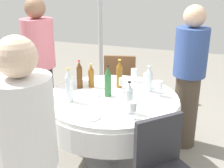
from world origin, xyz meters
name	(u,v)px	position (x,y,z in m)	size (l,w,h in m)	color
ground_plane	(112,162)	(0.00, 0.00, 0.00)	(10.00, 10.00, 0.00)	gray
dining_table	(112,111)	(0.00, 0.00, 0.59)	(1.29, 1.29, 0.74)	white
bottle_amber_mid	(91,76)	(0.17, 0.28, 0.85)	(0.06, 0.06, 0.25)	#8C5619
bottle_green_far	(108,82)	(0.00, 0.04, 0.88)	(0.07, 0.07, 0.31)	#2D6B38
bottle_amber_near	(119,74)	(0.26, 0.01, 0.88)	(0.06, 0.06, 0.30)	#8C5619
bottle_clear_east	(129,98)	(-0.28, -0.25, 0.87)	(0.07, 0.07, 0.28)	silver
bottle_clear_rear	(69,86)	(-0.23, 0.33, 0.89)	(0.07, 0.07, 0.32)	silver
bottle_brown_outer	(80,75)	(0.11, 0.38, 0.88)	(0.06, 0.06, 0.29)	#593314
bottle_clear_left	(149,79)	(0.25, -0.30, 0.86)	(0.07, 0.07, 0.26)	silver
wine_glass_east	(134,73)	(0.47, -0.09, 0.84)	(0.07, 0.07, 0.14)	white
wine_glass_rear	(122,82)	(0.15, -0.06, 0.84)	(0.07, 0.07, 0.14)	white
wine_glass_outer	(133,107)	(-0.38, -0.30, 0.84)	(0.07, 0.07, 0.15)	white
wine_glass_left	(159,86)	(0.16, -0.41, 0.84)	(0.07, 0.07, 0.15)	white
wine_glass_right	(147,78)	(0.34, -0.26, 0.84)	(0.07, 0.07, 0.15)	white
plate_right	(87,95)	(-0.05, 0.24, 0.75)	(0.26, 0.26, 0.02)	white
plate_north	(115,80)	(0.42, 0.11, 0.75)	(0.25, 0.25, 0.02)	white
plate_inner	(89,116)	(-0.46, 0.04, 0.75)	(0.20, 0.20, 0.02)	white
plate_west	(127,101)	(-0.07, -0.17, 0.75)	(0.21, 0.21, 0.02)	white
person_mid	(40,69)	(0.24, 0.92, 0.85)	(0.34, 0.34, 1.62)	#26262B
person_far	(29,162)	(-1.23, 0.08, 0.81)	(0.34, 0.34, 1.55)	#26262B
person_near	(189,77)	(0.61, -0.65, 0.82)	(0.34, 0.34, 1.56)	#4C3F33
chair_outer	(165,166)	(-0.61, -0.62, 0.52)	(0.57, 0.57, 0.87)	#2D2D33
chair_left	(120,79)	(1.07, 0.25, 0.52)	(0.48, 0.48, 0.87)	brown
tent_pole_main	(100,17)	(2.02, 0.90, 1.18)	(0.07, 0.07, 2.37)	#B2B5B7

